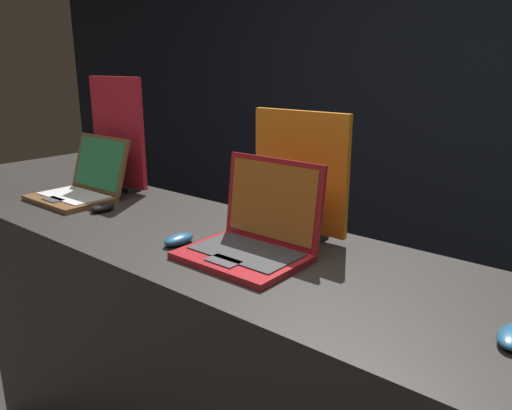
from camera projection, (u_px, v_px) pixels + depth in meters
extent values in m
cube|color=black|center=(470.00, 85.00, 2.82)|extent=(8.00, 0.05, 2.80)
cube|color=#282623|center=(255.00, 389.00, 1.65)|extent=(2.37, 0.67, 0.97)
cube|color=brown|center=(70.00, 199.00, 2.07)|extent=(0.34, 0.24, 0.02)
cube|color=#B7B7B7|center=(74.00, 195.00, 2.08)|extent=(0.30, 0.17, 0.00)
cube|color=#3F3F42|center=(53.00, 200.00, 2.01)|extent=(0.10, 0.05, 0.00)
cube|color=brown|center=(100.00, 163.00, 2.15)|extent=(0.34, 0.08, 0.23)
cube|color=#2D7F4C|center=(99.00, 163.00, 2.15)|extent=(0.31, 0.07, 0.20)
ellipsoid|color=black|center=(103.00, 207.00, 1.93)|extent=(0.06, 0.10, 0.03)
cube|color=black|center=(122.00, 187.00, 2.26)|extent=(0.19, 0.07, 0.02)
cube|color=red|center=(118.00, 132.00, 2.19)|extent=(0.34, 0.02, 0.47)
cube|color=maroon|center=(242.00, 257.00, 1.45)|extent=(0.35, 0.26, 0.02)
cube|color=#2D2D30|center=(246.00, 251.00, 1.46)|extent=(0.31, 0.18, 0.00)
cube|color=#3F3F42|center=(223.00, 261.00, 1.39)|extent=(0.10, 0.06, 0.00)
cube|color=maroon|center=(273.00, 201.00, 1.52)|extent=(0.35, 0.04, 0.26)
cube|color=#A5591E|center=(271.00, 201.00, 1.52)|extent=(0.32, 0.03, 0.23)
ellipsoid|color=navy|center=(179.00, 239.00, 1.58)|extent=(0.06, 0.11, 0.03)
cube|color=black|center=(298.00, 231.00, 1.66)|extent=(0.19, 0.07, 0.02)
cube|color=orange|center=(300.00, 171.00, 1.61)|extent=(0.35, 0.02, 0.39)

